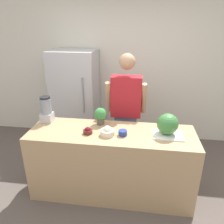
{
  "coord_description": "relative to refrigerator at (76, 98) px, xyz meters",
  "views": [
    {
      "loc": [
        0.33,
        -2.02,
        2.13
      ],
      "look_at": [
        0.0,
        0.36,
        1.14
      ],
      "focal_mm": 35.0,
      "sensor_mm": 36.0,
      "label": 1
    }
  ],
  "objects": [
    {
      "name": "bowl_cream",
      "position": [
        0.8,
        -1.38,
        0.09
      ],
      "size": [
        0.17,
        0.17,
        0.12
      ],
      "color": "beige",
      "rests_on": "counter_island"
    },
    {
      "name": "watermelon",
      "position": [
        1.5,
        -1.27,
        0.18
      ],
      "size": [
        0.25,
        0.25,
        0.25
      ],
      "color": "#3D7F3D",
      "rests_on": "cutting_board"
    },
    {
      "name": "blender",
      "position": [
        -0.06,
        -1.11,
        0.21
      ],
      "size": [
        0.15,
        0.15,
        0.35
      ],
      "color": "#B7B7BC",
      "rests_on": "counter_island"
    },
    {
      "name": "counter_island",
      "position": [
        0.84,
        -1.29,
        -0.4
      ],
      "size": [
        2.04,
        0.66,
        0.89
      ],
      "color": "tan",
      "rests_on": "ground_plane"
    },
    {
      "name": "refrigerator",
      "position": [
        0.0,
        0.0,
        0.0
      ],
      "size": [
        0.77,
        0.66,
        1.7
      ],
      "color": "#B7B7BC",
      "rests_on": "ground_plane"
    },
    {
      "name": "person",
      "position": [
        0.96,
        -0.62,
        0.05
      ],
      "size": [
        0.58,
        0.27,
        1.75
      ],
      "color": "#4C608C",
      "rests_on": "ground_plane"
    },
    {
      "name": "cutting_board",
      "position": [
        1.51,
        -1.29,
        0.05
      ],
      "size": [
        0.35,
        0.28,
        0.01
      ],
      "color": "white",
      "rests_on": "counter_island"
    },
    {
      "name": "wall_back",
      "position": [
        0.84,
        0.37,
        0.45
      ],
      "size": [
        8.0,
        0.06,
        2.6
      ],
      "color": "silver",
      "rests_on": "ground_plane"
    },
    {
      "name": "bowl_small_blue",
      "position": [
        0.98,
        -1.36,
        0.07
      ],
      "size": [
        0.1,
        0.1,
        0.06
      ],
      "color": "navy",
      "rests_on": "counter_island"
    },
    {
      "name": "potted_plant",
      "position": [
        0.66,
        -1.09,
        0.17
      ],
      "size": [
        0.16,
        0.16,
        0.22
      ],
      "color": "#514C47",
      "rests_on": "counter_island"
    },
    {
      "name": "bowl_cherries",
      "position": [
        0.56,
        -1.37,
        0.08
      ],
      "size": [
        0.11,
        0.11,
        0.08
      ],
      "color": "#511E19",
      "rests_on": "counter_island"
    },
    {
      "name": "ground_plane",
      "position": [
        0.84,
        -1.62,
        -0.85
      ],
      "size": [
        14.0,
        14.0,
        0.0
      ],
      "primitive_type": "plane",
      "color": "#564C47"
    }
  ]
}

